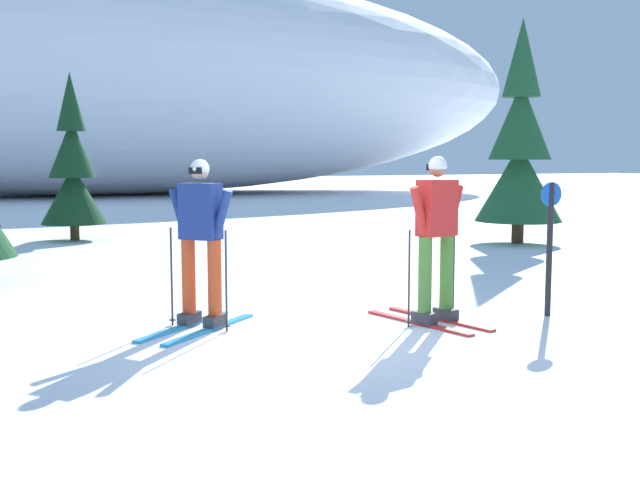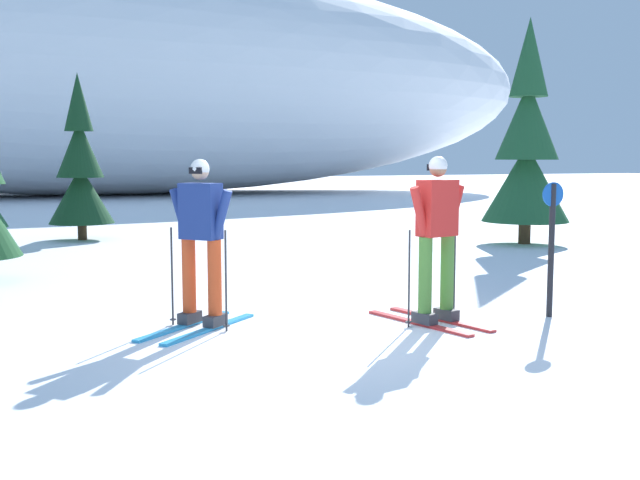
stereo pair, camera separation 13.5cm
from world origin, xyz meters
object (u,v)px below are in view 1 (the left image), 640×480
(trail_marker_post, at_px, (550,241))
(skier_navy_jacket, at_px, (201,239))
(pine_tree_center_right, at_px, (73,171))
(pine_tree_far_right, at_px, (520,150))
(skier_red_jacket, at_px, (436,235))

(trail_marker_post, bearing_deg, skier_navy_jacket, 166.66)
(pine_tree_center_right, height_order, trail_marker_post, pine_tree_center_right)
(skier_navy_jacket, height_order, trail_marker_post, skier_navy_jacket)
(pine_tree_far_right, xyz_separation_m, trail_marker_post, (-4.32, -6.41, -1.10))
(pine_tree_center_right, relative_size, pine_tree_far_right, 0.78)
(pine_tree_center_right, bearing_deg, pine_tree_far_right, -25.78)
(skier_red_jacket, distance_m, pine_tree_far_right, 8.57)
(pine_tree_center_right, bearing_deg, skier_navy_jacket, -86.81)
(skier_red_jacket, bearing_deg, pine_tree_center_right, 105.96)
(pine_tree_far_right, bearing_deg, skier_navy_jacket, -146.29)
(skier_navy_jacket, relative_size, trail_marker_post, 1.17)
(skier_navy_jacket, bearing_deg, pine_tree_far_right, 33.71)
(pine_tree_far_right, bearing_deg, trail_marker_post, -123.98)
(skier_red_jacket, height_order, pine_tree_center_right, pine_tree_center_right)
(skier_red_jacket, height_order, pine_tree_far_right, pine_tree_far_right)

